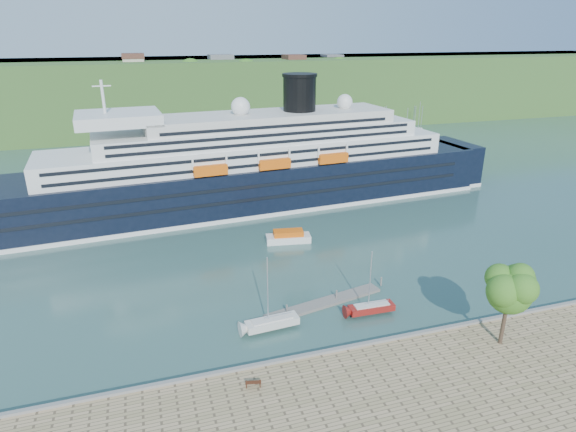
# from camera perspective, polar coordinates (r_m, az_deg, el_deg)

# --- Properties ---
(ground) EXTENTS (400.00, 400.00, 0.00)m
(ground) POSITION_cam_1_polar(r_m,az_deg,el_deg) (55.82, 8.30, -15.72)
(ground) COLOR #2F554C
(ground) RESTS_ON ground
(far_hillside) EXTENTS (400.00, 50.00, 24.00)m
(far_hillside) POSITION_cam_1_polar(r_m,az_deg,el_deg) (187.27, -11.17, 14.13)
(far_hillside) COLOR #3D5F26
(far_hillside) RESTS_ON ground
(quay_coping) EXTENTS (220.00, 0.50, 0.30)m
(quay_coping) POSITION_cam_1_polar(r_m,az_deg,el_deg) (55.00, 8.46, -14.87)
(quay_coping) COLOR slate
(quay_coping) RESTS_ON promenade
(cruise_ship) EXTENTS (115.53, 24.88, 25.74)m
(cruise_ship) POSITION_cam_1_polar(r_m,az_deg,el_deg) (94.85, -5.49, 8.54)
(cruise_ship) COLOR black
(cruise_ship) RESTS_ON ground
(park_bench) EXTENTS (1.69, 0.97, 1.02)m
(park_bench) POSITION_cam_1_polar(r_m,az_deg,el_deg) (49.28, -4.14, -19.05)
(park_bench) COLOR #401F12
(park_bench) RESTS_ON promenade
(promenade_tree) EXTENTS (6.28, 6.28, 10.40)m
(promenade_tree) POSITION_cam_1_polar(r_m,az_deg,el_deg) (57.20, 24.58, -9.24)
(promenade_tree) COLOR #2E6C1C
(promenade_tree) RESTS_ON promenade
(floating_pontoon) EXTENTS (16.85, 5.39, 0.37)m
(floating_pontoon) POSITION_cam_1_polar(r_m,az_deg,el_deg) (63.81, 4.34, -10.20)
(floating_pontoon) COLOR gray
(floating_pontoon) RESTS_ON ground
(sailboat_white_near) EXTENTS (7.22, 2.50, 9.16)m
(sailboat_white_near) POSITION_cam_1_polar(r_m,az_deg,el_deg) (56.49, -1.94, -9.42)
(sailboat_white_near) COLOR silver
(sailboat_white_near) RESTS_ON ground
(sailboat_red) EXTENTS (6.48, 1.99, 8.31)m
(sailboat_red) POSITION_cam_1_polar(r_m,az_deg,el_deg) (60.51, 10.05, -8.02)
(sailboat_red) COLOR maroon
(sailboat_red) RESTS_ON ground
(tender_launch) EXTENTS (7.83, 3.71, 2.08)m
(tender_launch) POSITION_cam_1_polar(r_m,az_deg,el_deg) (80.90, 0.04, -2.40)
(tender_launch) COLOR #E95C0D
(tender_launch) RESTS_ON ground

